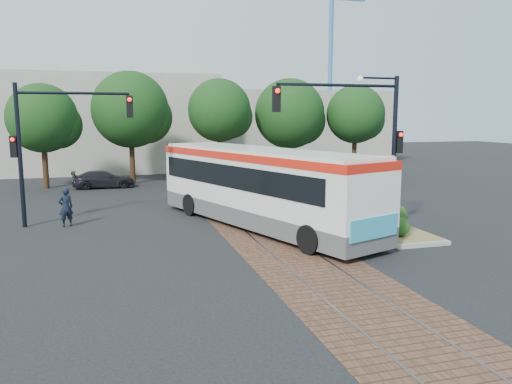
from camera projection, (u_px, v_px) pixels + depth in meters
ground at (267, 234)px, 19.93m from camera, size 120.00×120.00×0.00m
trackbed at (242, 215)px, 23.72m from camera, size 3.60×40.00×0.02m
tree_row at (214, 113)px, 35.12m from camera, size 26.40×5.60×7.67m
warehouses at (170, 125)px, 46.51m from camera, size 40.00×13.00×8.00m
crane at (330, 59)px, 55.50m from camera, size 8.00×0.50×18.00m
city_bus at (260, 184)px, 20.95m from camera, size 6.70×12.45×3.30m
traffic_island at (386, 223)px, 20.35m from camera, size 2.20×5.20×1.13m
signal_pole_main at (367, 129)px, 19.59m from camera, size 5.49×0.46×6.00m
signal_pole_left at (48, 135)px, 20.84m from camera, size 4.99×0.34×6.00m
officer at (66, 207)px, 21.09m from camera, size 0.71×0.60×1.66m
parked_car at (103, 179)px, 32.47m from camera, size 3.99×1.76×1.14m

